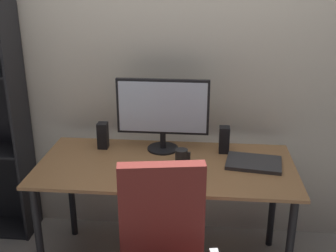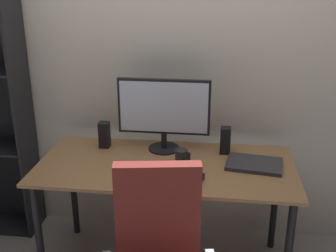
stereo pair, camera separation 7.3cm
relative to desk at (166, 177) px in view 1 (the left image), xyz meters
The scene contains 9 objects.
back_wall 0.83m from the desk, 90.00° to the left, with size 6.40×0.10×2.60m, color beige.
desk is the anchor object (origin of this frame).
monitor 0.41m from the desk, 100.33° to the left, with size 0.58×0.20×0.46m.
keyboard 0.23m from the desk, 97.39° to the right, with size 0.29×0.11×0.02m, color silver.
mouse 0.29m from the desk, 44.22° to the right, with size 0.06×0.10×0.03m, color black.
coffee_mug 0.16m from the desk, 15.39° to the left, with size 0.09×0.08×0.09m.
laptop 0.53m from the desk, ahead, with size 0.32×0.23×0.02m, color #2D2D30.
speaker_left 0.50m from the desk, 154.11° to the left, with size 0.06×0.07×0.17m, color black.
speaker_right 0.44m from the desk, 30.73° to the left, with size 0.06×0.07×0.17m, color black.
Camera 1 is at (0.22, -2.24, 1.82)m, focal length 44.64 mm.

